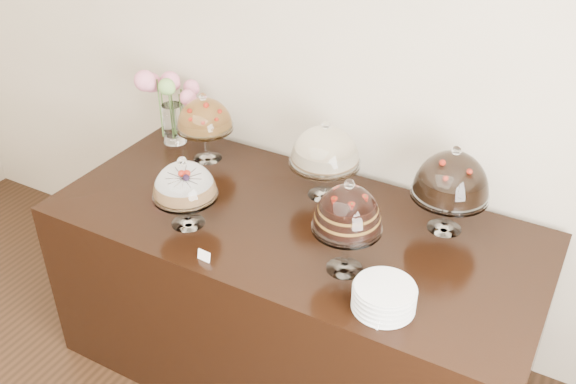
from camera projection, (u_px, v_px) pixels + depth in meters
The scene contains 11 objects.
wall_back at pixel (294, 42), 3.06m from camera, with size 5.00×0.04×3.00m, color beige.
display_counter at pixel (293, 297), 3.09m from camera, with size 2.20×1.00×0.90m, color black.
cake_stand_sugar_sponge at pixel (184, 184), 2.72m from camera, with size 0.28×0.28×0.33m.
cake_stand_choco_layer at pixel (348, 212), 2.42m from camera, with size 0.28×0.28×0.42m.
cake_stand_cheesecake at pixel (325, 149), 2.90m from camera, with size 0.33×0.33×0.39m.
cake_stand_dark_choco at pixel (452, 179), 2.67m from camera, with size 0.33×0.33×0.41m.
cake_stand_fruit_tart at pixel (204, 117), 3.20m from camera, with size 0.29×0.29×0.36m.
flower_vase at pixel (167, 97), 3.35m from camera, with size 0.34×0.29×0.42m.
plate_stack at pixel (384, 297), 2.35m from camera, with size 0.23×0.23×0.10m.
price_card_left at pixel (204, 256), 2.60m from camera, with size 0.06×0.01×0.04m, color white.
price_card_right at pixel (372, 321), 2.29m from camera, with size 0.06×0.01×0.04m, color white.
Camera 1 is at (1.42, 0.40, 2.54)m, focal length 40.00 mm.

